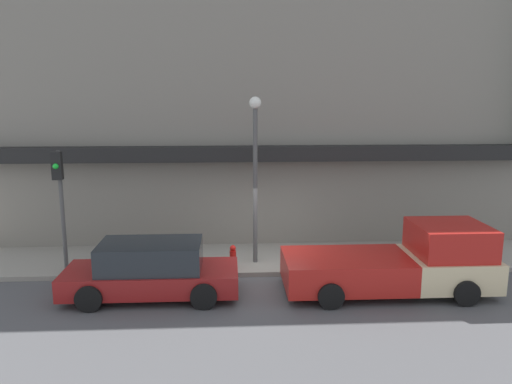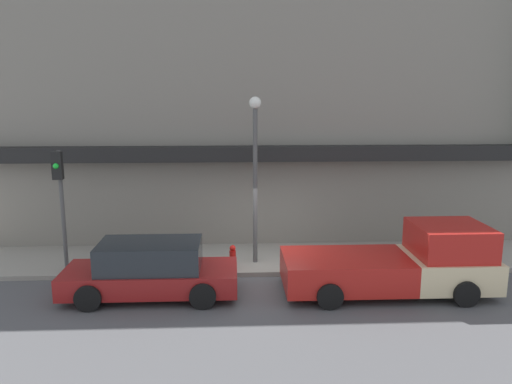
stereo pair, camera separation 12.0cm
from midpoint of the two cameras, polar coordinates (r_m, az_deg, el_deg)
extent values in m
plane|color=#4C4C4F|center=(15.01, 1.39, -9.67)|extent=(80.00, 80.00, 0.00)
cube|color=gray|center=(16.37, 1.03, -7.62)|extent=(36.00, 2.95, 0.14)
cube|color=gray|center=(18.49, 0.48, 10.45)|extent=(19.80, 3.00, 10.24)
cube|color=black|center=(16.80, 0.81, 4.41)|extent=(18.22, 0.60, 0.50)
cube|color=beige|center=(14.78, 21.23, -8.20)|extent=(2.25, 2.08, 0.81)
cube|color=#B21E19|center=(14.54, 21.46, -5.11)|extent=(1.91, 1.92, 0.84)
cube|color=#B21E19|center=(13.90, 10.43, -8.82)|extent=(3.38, 2.08, 0.81)
cylinder|color=black|center=(15.80, 19.83, -7.97)|extent=(0.67, 0.22, 0.67)
cylinder|color=black|center=(14.02, 23.09, -10.64)|extent=(0.67, 0.22, 0.67)
cylinder|color=black|center=(14.84, 7.13, -8.61)|extent=(0.67, 0.22, 0.67)
cylinder|color=black|center=(12.93, 8.71, -11.69)|extent=(0.67, 0.22, 0.67)
cube|color=maroon|center=(13.78, -11.66, -9.66)|extent=(4.59, 1.75, 0.58)
cube|color=#23282D|center=(13.56, -11.76, -7.09)|extent=(2.66, 1.58, 0.72)
cylinder|color=black|center=(14.50, -5.46, -9.06)|extent=(0.67, 0.22, 0.67)
cylinder|color=black|center=(12.87, -5.84, -11.73)|extent=(0.67, 0.22, 0.67)
cylinder|color=black|center=(14.92, -16.58, -8.90)|extent=(0.67, 0.22, 0.67)
cylinder|color=black|center=(13.34, -18.39, -11.43)|extent=(0.67, 0.22, 0.67)
cylinder|color=red|center=(15.23, -2.45, -7.70)|extent=(0.19, 0.19, 0.55)
sphere|color=red|center=(15.12, -2.46, -6.43)|extent=(0.18, 0.18, 0.18)
cylinder|color=#4C4C4C|center=(15.26, 0.13, 0.52)|extent=(0.14, 0.14, 4.76)
sphere|color=silver|center=(15.00, 0.14, 10.18)|extent=(0.36, 0.36, 0.36)
cylinder|color=#4C4C4C|center=(15.55, -21.00, -2.20)|extent=(0.12, 0.12, 3.61)
cube|color=black|center=(15.16, -21.55, 2.83)|extent=(0.28, 0.20, 0.80)
sphere|color=green|center=(15.05, -21.70, 2.77)|extent=(0.16, 0.16, 0.16)
camera|label=1|loc=(0.06, -89.78, 0.04)|focal=35.00mm
camera|label=2|loc=(0.06, 90.22, -0.04)|focal=35.00mm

